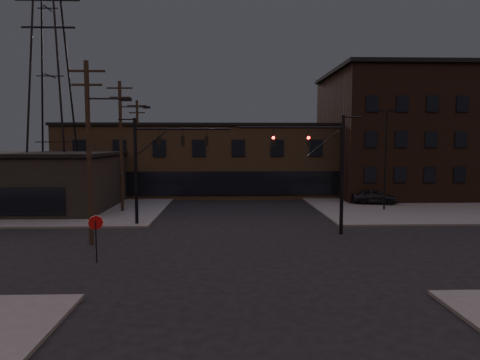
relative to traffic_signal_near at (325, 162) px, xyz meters
name	(u,v)px	position (x,y,z in m)	size (l,w,h in m)	color
ground	(249,252)	(-5.36, -4.50, -4.93)	(140.00, 140.00, 0.00)	black
sidewalk_ne	(438,198)	(16.64, 17.50, -4.86)	(30.00, 30.00, 0.15)	#474744
sidewalk_nw	(32,200)	(-27.36, 17.50, -4.86)	(30.00, 30.00, 0.15)	#474744
building_row	(237,161)	(-5.36, 23.50, -0.93)	(40.00, 12.00, 8.00)	brown
building_right	(424,136)	(16.64, 21.50, 2.07)	(22.00, 16.00, 14.00)	black
building_left	(24,183)	(-25.36, 11.50, -2.43)	(16.00, 12.00, 5.00)	black
traffic_signal_near	(325,162)	(0.00, 0.00, 0.00)	(7.12, 0.24, 8.00)	black
traffic_signal_far	(153,159)	(-12.07, 3.50, 0.08)	(7.12, 0.24, 8.00)	black
stop_sign	(96,228)	(-13.36, -6.49, -3.09)	(0.72, 0.33, 2.48)	black
utility_pole_near	(90,148)	(-14.79, -2.50, 0.94)	(3.70, 0.28, 11.00)	black
utility_pole_mid	(122,143)	(-15.79, 9.50, 1.19)	(3.70, 0.28, 11.50)	black
utility_pole_far	(138,146)	(-16.86, 21.50, 0.85)	(2.20, 0.28, 11.00)	black
transmission_tower	(50,76)	(-23.36, 13.50, 7.57)	(7.00, 7.00, 25.00)	black
lot_light_a	(386,150)	(7.64, 9.50, 0.58)	(1.50, 0.28, 9.14)	black
lot_light_b	(426,149)	(13.64, 14.50, 0.58)	(1.50, 0.28, 9.14)	black
parked_car_lot_a	(374,196)	(8.01, 13.10, -4.04)	(1.75, 4.36, 1.49)	black
parked_car_lot_b	(395,195)	(10.82, 14.87, -4.17)	(1.71, 4.20, 1.22)	silver
car_crossing	(233,190)	(-5.92, 20.80, -4.18)	(1.58, 4.54, 1.50)	black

